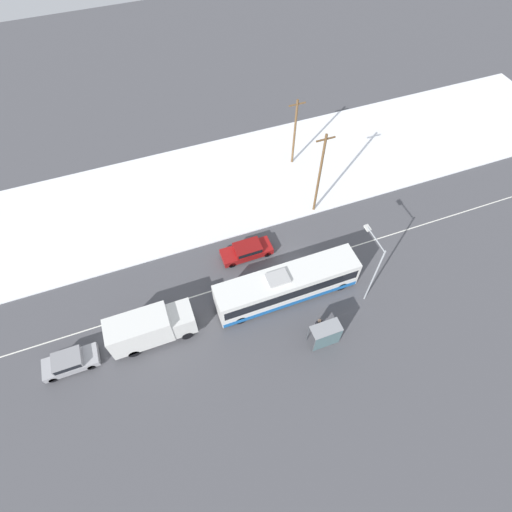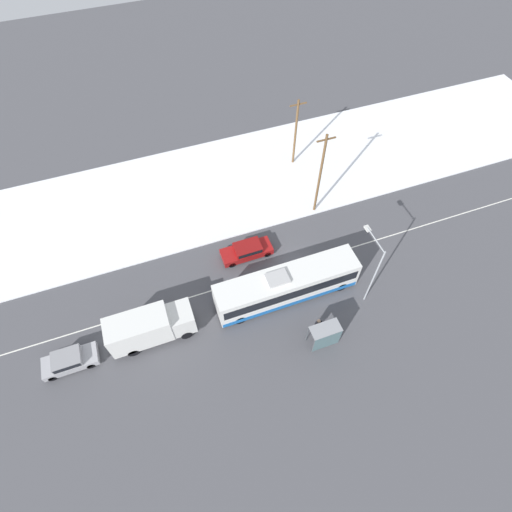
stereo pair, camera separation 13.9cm
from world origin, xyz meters
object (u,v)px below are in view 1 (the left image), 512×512
at_px(parked_car_near_truck, 69,361).
at_px(utility_pole_snowlot, 295,132).
at_px(utility_pole_roadside, 320,174).
at_px(pedestrian_at_stop, 319,324).
at_px(box_truck, 150,328).
at_px(city_bus, 287,285).
at_px(bus_shelter, 327,335).
at_px(streetlamp, 373,264).
at_px(sedan_car, 247,250).

xyz_separation_m(parked_car_near_truck, utility_pole_snowlot, (25.55, 15.65, 3.37)).
xyz_separation_m(utility_pole_roadside, utility_pole_snowlot, (0.76, 7.38, -0.75)).
relative_size(pedestrian_at_stop, utility_pole_snowlot, 0.23).
xyz_separation_m(box_truck, parked_car_near_truck, (-6.51, -0.12, -0.99)).
distance_m(city_bus, utility_pole_roadside, 11.02).
xyz_separation_m(parked_car_near_truck, bus_shelter, (19.36, -5.28, 0.89)).
bearing_deg(utility_pole_roadside, streetlamp, -91.35).
distance_m(pedestrian_at_stop, utility_pole_roadside, 13.88).
xyz_separation_m(sedan_car, utility_pole_roadside, (8.30, 2.98, 4.13)).
distance_m(bus_shelter, utility_pole_snowlot, 21.96).
distance_m(utility_pole_roadside, utility_pole_snowlot, 7.45).
bearing_deg(utility_pole_roadside, sedan_car, -160.23).
xyz_separation_m(city_bus, box_truck, (-11.72, 0.09, 0.12)).
bearing_deg(utility_pole_snowlot, bus_shelter, -106.47).
relative_size(parked_car_near_truck, pedestrian_at_stop, 2.33).
bearing_deg(box_truck, utility_pole_roadside, 24.04).
relative_size(city_bus, parked_car_near_truck, 2.96).
distance_m(streetlamp, utility_pole_roadside, 10.39).
bearing_deg(sedan_car, parked_car_near_truck, 17.79).
bearing_deg(city_bus, streetlamp, -18.69).
distance_m(city_bus, bus_shelter, 5.42).
xyz_separation_m(city_bus, sedan_car, (-1.75, 5.26, -0.89)).
height_order(sedan_car, bus_shelter, bus_shelter).
relative_size(box_truck, parked_car_near_truck, 1.61).
height_order(pedestrian_at_stop, bus_shelter, bus_shelter).
distance_m(box_truck, streetlamp, 18.37).
bearing_deg(utility_pole_snowlot, sedan_car, -131.18).
relative_size(city_bus, pedestrian_at_stop, 6.89).
bearing_deg(streetlamp, box_truck, 172.96).
bearing_deg(streetlamp, utility_pole_roadside, 88.65).
height_order(box_truck, parked_car_near_truck, box_truck).
relative_size(utility_pole_roadside, utility_pole_snowlot, 1.19).
distance_m(sedan_car, utility_pole_roadside, 9.74).
height_order(sedan_car, pedestrian_at_stop, pedestrian_at_stop).
bearing_deg(streetlamp, city_bus, 161.31).
distance_m(parked_car_near_truck, bus_shelter, 20.09).
bearing_deg(parked_car_near_truck, sedan_car, 17.79).
height_order(pedestrian_at_stop, utility_pole_snowlot, utility_pole_snowlot).
distance_m(sedan_car, utility_pole_snowlot, 14.17).
relative_size(streetlamp, utility_pole_snowlot, 0.89).
relative_size(city_bus, box_truck, 1.83).
distance_m(pedestrian_at_stop, utility_pole_snowlot, 20.76).
bearing_deg(pedestrian_at_stop, city_bus, 106.10).
distance_m(box_truck, pedestrian_at_stop, 13.51).
bearing_deg(pedestrian_at_stop, box_truck, 162.47).
distance_m(sedan_car, parked_car_near_truck, 17.31).
distance_m(box_truck, parked_car_near_truck, 6.59).
bearing_deg(sedan_car, utility_pole_snowlot, -131.18).
height_order(sedan_car, utility_pole_snowlot, utility_pole_snowlot).
bearing_deg(bus_shelter, utility_pole_roadside, 68.19).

